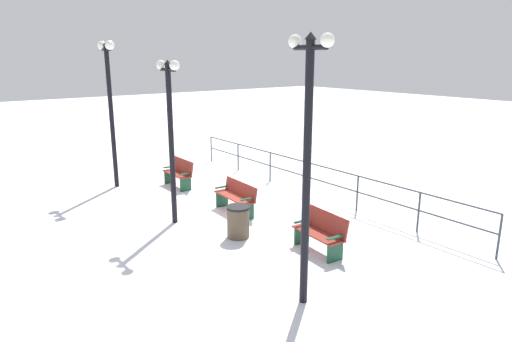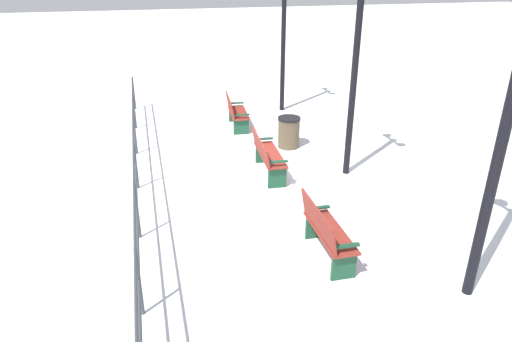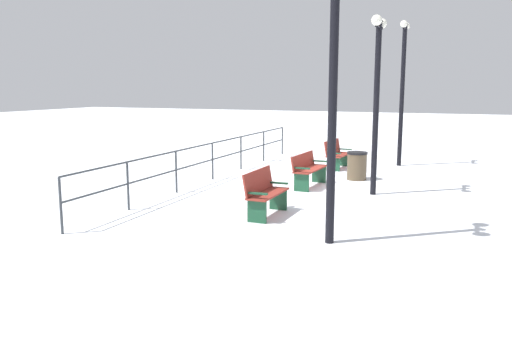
{
  "view_description": "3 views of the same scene",
  "coord_description": "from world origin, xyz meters",
  "px_view_note": "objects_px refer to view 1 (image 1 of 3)",
  "views": [
    {
      "loc": [
        6.89,
        10.09,
        4.35
      ],
      "look_at": [
        -1.62,
        -1.2,
        0.73
      ],
      "focal_mm": 31.65,
      "sensor_mm": 36.0,
      "label": 1
    },
    {
      "loc": [
        -2.55,
        -9.2,
        4.42
      ],
      "look_at": [
        -0.58,
        -1.24,
        0.69
      ],
      "focal_mm": 32.6,
      "sensor_mm": 36.0,
      "label": 2
    },
    {
      "loc": [
        3.83,
        -13.03,
        2.65
      ],
      "look_at": [
        -0.69,
        -2.0,
        0.68
      ],
      "focal_mm": 36.32,
      "sensor_mm": 36.0,
      "label": 3
    }
  ],
  "objects_px": {
    "trash_bin": "(238,222)",
    "bench_third": "(321,232)",
    "lamppost_near": "(110,92)",
    "lamppost_middle": "(170,121)",
    "lamppost_far": "(308,146)",
    "bench_nearest": "(179,173)",
    "bench_second": "(236,196)"
  },
  "relations": [
    {
      "from": "lamppost_middle",
      "to": "trash_bin",
      "type": "relative_size",
      "value": 5.33
    },
    {
      "from": "bench_third",
      "to": "lamppost_far",
      "type": "distance_m",
      "value": 3.32
    },
    {
      "from": "trash_bin",
      "to": "lamppost_middle",
      "type": "bearing_deg",
      "value": -67.22
    },
    {
      "from": "trash_bin",
      "to": "lamppost_far",
      "type": "bearing_deg",
      "value": 76.24
    },
    {
      "from": "bench_nearest",
      "to": "bench_third",
      "type": "bearing_deg",
      "value": 91.4
    },
    {
      "from": "bench_third",
      "to": "lamppost_far",
      "type": "xyz_separation_m",
      "value": [
        1.8,
        1.38,
        2.42
      ]
    },
    {
      "from": "bench_nearest",
      "to": "bench_third",
      "type": "relative_size",
      "value": 0.99
    },
    {
      "from": "lamppost_middle",
      "to": "bench_third",
      "type": "bearing_deg",
      "value": 116.04
    },
    {
      "from": "lamppost_near",
      "to": "lamppost_middle",
      "type": "xyz_separation_m",
      "value": [
        -0.0,
        4.31,
        -0.46
      ]
    },
    {
      "from": "bench_nearest",
      "to": "lamppost_far",
      "type": "xyz_separation_m",
      "value": [
        1.71,
        8.05,
        2.4
      ]
    },
    {
      "from": "bench_nearest",
      "to": "bench_second",
      "type": "xyz_separation_m",
      "value": [
        -0.06,
        3.34,
        -0.01
      ]
    },
    {
      "from": "lamppost_far",
      "to": "lamppost_near",
      "type": "bearing_deg",
      "value": -90.0
    },
    {
      "from": "bench_second",
      "to": "trash_bin",
      "type": "bearing_deg",
      "value": 59.91
    },
    {
      "from": "bench_second",
      "to": "lamppost_far",
      "type": "relative_size",
      "value": 0.34
    },
    {
      "from": "lamppost_near",
      "to": "lamppost_far",
      "type": "xyz_separation_m",
      "value": [
        -0.0,
        9.37,
        -0.31
      ]
    },
    {
      "from": "bench_second",
      "to": "lamppost_near",
      "type": "bearing_deg",
      "value": -66.22
    },
    {
      "from": "lamppost_near",
      "to": "lamppost_middle",
      "type": "height_order",
      "value": "lamppost_near"
    },
    {
      "from": "bench_second",
      "to": "lamppost_near",
      "type": "distance_m",
      "value": 5.68
    },
    {
      "from": "bench_second",
      "to": "bench_nearest",
      "type": "bearing_deg",
      "value": -85.94
    },
    {
      "from": "lamppost_middle",
      "to": "trash_bin",
      "type": "bearing_deg",
      "value": 112.78
    },
    {
      "from": "trash_bin",
      "to": "bench_third",
      "type": "bearing_deg",
      "value": 119.2
    },
    {
      "from": "lamppost_middle",
      "to": "trash_bin",
      "type": "height_order",
      "value": "lamppost_middle"
    },
    {
      "from": "bench_third",
      "to": "lamppost_near",
      "type": "bearing_deg",
      "value": -72.72
    },
    {
      "from": "bench_second",
      "to": "trash_bin",
      "type": "relative_size",
      "value": 2.02
    },
    {
      "from": "bench_third",
      "to": "lamppost_far",
      "type": "relative_size",
      "value": 0.3
    },
    {
      "from": "lamppost_far",
      "to": "bench_nearest",
      "type": "bearing_deg",
      "value": -101.98
    },
    {
      "from": "lamppost_near",
      "to": "lamppost_far",
      "type": "distance_m",
      "value": 9.38
    },
    {
      "from": "bench_nearest",
      "to": "lamppost_far",
      "type": "height_order",
      "value": "lamppost_far"
    },
    {
      "from": "bench_third",
      "to": "lamppost_middle",
      "type": "bearing_deg",
      "value": -59.37
    },
    {
      "from": "lamppost_middle",
      "to": "trash_bin",
      "type": "xyz_separation_m",
      "value": [
        -0.78,
        1.86,
        -2.34
      ]
    },
    {
      "from": "bench_second",
      "to": "bench_third",
      "type": "height_order",
      "value": "bench_third"
    },
    {
      "from": "bench_nearest",
      "to": "bench_third",
      "type": "distance_m",
      "value": 6.67
    }
  ]
}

